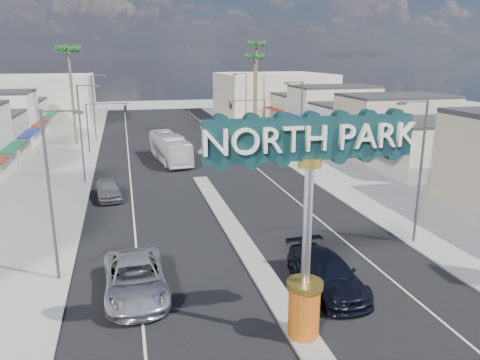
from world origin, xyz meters
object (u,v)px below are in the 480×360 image
streetlight_r_far (245,101)px  palm_right_far (257,49)px  palm_left_far (69,55)px  streetlight_l_far (95,104)px  traffic_signal_left (103,118)px  streetlight_r_mid (300,121)px  suv_right (327,273)px  traffic_signal_right (251,113)px  streetlight_l_near (53,188)px  streetlight_r_near (419,165)px  city_bus (170,148)px  gateway_sign (308,204)px  car_parked_left (108,189)px  suv_left (135,278)px  palm_right_mid (255,61)px  streetlight_l_mid (82,129)px

streetlight_r_far → palm_right_far: (4.57, 10.00, 7.32)m
palm_left_far → streetlight_l_far: bearing=37.9°
traffic_signal_left → streetlight_r_mid: (19.62, -13.99, 0.79)m
streetlight_l_far → suv_right: streetlight_l_far is taller
traffic_signal_right → streetlight_l_far: 21.20m
traffic_signal_left → streetlight_l_near: streetlight_l_near is taller
streetlight_r_near → city_bus: bearing=114.4°
streetlight_l_near → city_bus: size_ratio=0.83×
gateway_sign → streetlight_r_mid: 29.91m
streetlight_r_near → car_parked_left: streetlight_r_near is taller
traffic_signal_right → palm_left_far: bearing=164.9°
traffic_signal_right → streetlight_l_near: bearing=-120.0°
streetlight_l_far → suv_left: bearing=-85.2°
streetlight_r_near → suv_left: (-17.13, -2.55, -4.18)m
palm_left_far → streetlight_l_near: bearing=-86.3°
palm_right_mid → suv_right: (-10.30, -50.31, -9.72)m
streetlight_l_near → palm_right_mid: palm_right_mid is taller
car_parked_left → streetlight_r_mid: bearing=10.1°
gateway_sign → suv_left: gateway_sign is taller
streetlight_l_mid → palm_right_mid: (23.43, 26.00, 5.54)m
streetlight_l_near → streetlight_r_mid: size_ratio=1.00×
traffic_signal_left → car_parked_left: bearing=-87.6°
streetlight_r_near → streetlight_l_far: bearing=116.4°
gateway_sign → streetlight_r_near: 13.19m
suv_right → streetlight_r_mid: bearing=69.8°
traffic_signal_right → palm_right_far: size_ratio=0.43×
streetlight_r_far → streetlight_r_near: bearing=-90.0°
streetlight_l_near → suv_left: streetlight_l_near is taller
gateway_sign → traffic_signal_left: gateway_sign is taller
streetlight_l_mid → streetlight_r_near: 28.90m
city_bus → palm_right_far: bearing=47.9°
traffic_signal_right → gateway_sign: bearing=-102.3°
car_parked_left → suv_left: bearing=-90.8°
city_bus → streetlight_l_mid: bearing=-146.4°
streetlight_l_far → suv_right: size_ratio=1.48×
gateway_sign → palm_left_far: 50.06m
gateway_sign → palm_right_mid: bearing=76.5°
streetlight_l_far → suv_left: streetlight_l_far is taller
streetlight_l_far → streetlight_r_near: same height
streetlight_l_far → car_parked_left: (2.08, -27.55, -4.26)m
traffic_signal_left → streetlight_r_near: bearing=-60.0°
suv_left → palm_right_mid: bearing=66.1°
streetlight_l_near → streetlight_l_mid: size_ratio=1.00×
palm_right_mid → suv_left: size_ratio=1.89×
palm_right_far → streetlight_r_near: bearing=-95.0°
streetlight_l_far → palm_left_far: size_ratio=0.69×
streetlight_l_far → suv_right: 48.31m
gateway_sign → streetlight_l_near: bearing=142.4°
streetlight_r_mid → suv_left: (-17.13, -22.55, -4.18)m
gateway_sign → streetlight_r_far: 51.10m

